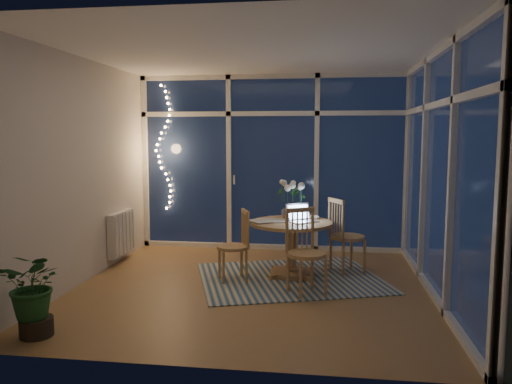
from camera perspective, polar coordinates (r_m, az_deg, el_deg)
floor at (r=5.74m, az=-0.23°, el=-10.83°), size 4.00×4.00×0.00m
ceiling at (r=5.55m, az=-0.24°, el=15.72°), size 4.00×4.00×0.00m
wall_back at (r=7.48m, az=1.92°, el=3.34°), size 4.00×0.04×2.60m
wall_front at (r=3.53m, az=-4.80°, el=-0.16°), size 4.00×0.04×2.60m
wall_left at (r=6.11m, az=-19.18°, el=2.29°), size 0.04×4.00×2.60m
wall_right at (r=5.58m, az=20.57°, el=1.87°), size 0.04×4.00×2.60m
window_wall_back at (r=7.44m, az=1.89°, el=3.33°), size 4.00×0.10×2.60m
window_wall_right at (r=5.57m, az=20.17°, el=1.88°), size 0.10×4.00×2.60m
radiator at (r=7.00m, az=-15.12°, el=-4.51°), size 0.10×0.70×0.58m
fairy_lights at (r=7.70m, az=-10.52°, el=5.01°), size 0.24×0.10×1.85m
garden_patio at (r=10.58m, az=6.28°, el=-3.19°), size 12.00×6.00×0.10m
garden_fence at (r=10.98m, az=3.81°, el=2.24°), size 11.00×0.08×1.80m
neighbour_roof at (r=13.94m, az=5.97°, el=8.46°), size 7.00×3.00×2.20m
garden_shrubs at (r=9.05m, az=-2.22°, el=-1.52°), size 0.90×0.90×0.90m
rug at (r=6.09m, az=3.95°, el=-9.76°), size 2.54×2.27×0.01m
dining_table at (r=6.10m, az=4.04°, el=-6.51°), size 1.25×1.25×0.67m
chair_left at (r=5.88m, az=-2.69°, el=-6.10°), size 0.51×0.51×0.86m
chair_right at (r=6.30m, az=10.44°, el=-4.88°), size 0.60×0.60×0.96m
chair_front at (r=5.39m, az=5.84°, el=-6.84°), size 0.59×0.59×0.94m
laptop at (r=6.00m, az=5.44°, el=-2.34°), size 0.42×0.41×0.23m
flower_vase at (r=6.25m, az=3.74°, el=-2.08°), size 0.25×0.25×0.21m
bowl at (r=6.25m, az=6.57°, el=-2.90°), size 0.19×0.19×0.04m
newspapers at (r=6.02m, az=1.41°, el=-3.32°), size 0.46×0.42×0.02m
phone at (r=5.89m, az=5.03°, el=-3.60°), size 0.13×0.09×0.01m
potted_plant at (r=4.70m, az=-23.97°, el=-10.49°), size 0.55×0.48×0.76m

